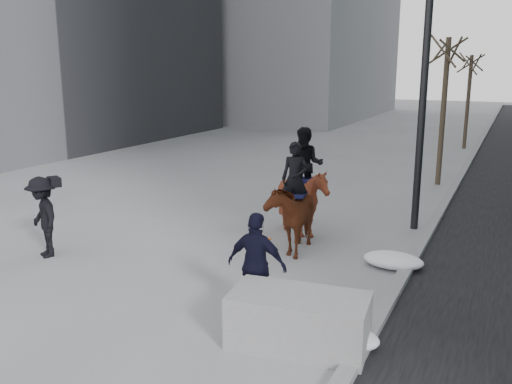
% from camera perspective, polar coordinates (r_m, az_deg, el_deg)
% --- Properties ---
extents(ground, '(120.00, 120.00, 0.00)m').
position_cam_1_polar(ground, '(10.58, -2.87, -9.28)').
color(ground, gray).
rests_on(ground, ground).
extents(curb, '(0.25, 90.00, 0.12)m').
position_cam_1_polar(curb, '(19.07, 20.03, 0.31)').
color(curb, gray).
rests_on(curb, ground).
extents(planter, '(2.10, 1.22, 0.80)m').
position_cam_1_polar(planter, '(8.16, 4.51, -13.33)').
color(planter, gray).
rests_on(planter, ground).
extents(tree_near, '(1.20, 1.20, 5.51)m').
position_cam_1_polar(tree_near, '(19.57, 19.15, 8.67)').
color(tree_near, '#3A2F22').
rests_on(tree_near, ground).
extents(tree_far, '(1.20, 1.20, 5.05)m').
position_cam_1_polar(tree_far, '(28.91, 21.44, 9.26)').
color(tree_far, '#33251E').
rests_on(tree_far, ground).
extents(mounted_left, '(1.14, 1.98, 2.42)m').
position_cam_1_polar(mounted_left, '(12.05, 3.84, -1.96)').
color(mounted_left, '#4E240F').
rests_on(mounted_left, ground).
extents(mounted_right, '(1.73, 1.86, 2.62)m').
position_cam_1_polar(mounted_right, '(13.07, 5.00, -0.10)').
color(mounted_right, '#511F10').
rests_on(mounted_right, ground).
extents(feeder, '(1.04, 0.87, 1.75)m').
position_cam_1_polar(feeder, '(8.87, 0.09, -7.70)').
color(feeder, black).
rests_on(feeder, ground).
extents(camera_crew, '(1.31, 1.12, 1.75)m').
position_cam_1_polar(camera_crew, '(12.45, -21.50, -2.44)').
color(camera_crew, black).
rests_on(camera_crew, ground).
extents(lamppost, '(0.25, 1.21, 9.09)m').
position_cam_1_polar(lamppost, '(13.76, 17.61, 16.56)').
color(lamppost, black).
rests_on(lamppost, ground).
extents(snow_piles, '(1.22, 4.25, 0.31)m').
position_cam_1_polar(snow_piles, '(10.16, 12.52, -9.66)').
color(snow_piles, white).
rests_on(snow_piles, ground).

